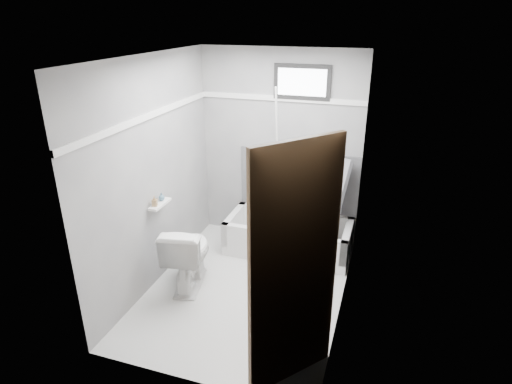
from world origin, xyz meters
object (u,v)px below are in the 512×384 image
at_px(office_chair, 310,204).
at_px(soap_bottle_a, 155,201).
at_px(soap_bottle_b, 162,197).
at_px(toilet, 188,254).
at_px(door, 321,301).
at_px(bathtub, 288,236).

bearing_deg(office_chair, soap_bottle_a, -114.23).
bearing_deg(soap_bottle_b, toilet, -17.12).
xyz_separation_m(office_chair, door, (0.51, -2.24, 0.33)).
height_order(soap_bottle_a, soap_bottle_b, soap_bottle_a).
bearing_deg(office_chair, toilet, -108.08).
distance_m(door, soap_bottle_a, 2.24).
bearing_deg(office_chair, bathtub, -144.13).
height_order(bathtub, soap_bottle_a, soap_bottle_a).
xyz_separation_m(door, soap_bottle_a, (-1.92, 1.16, -0.03)).
xyz_separation_m(office_chair, toilet, (-1.09, -1.05, -0.30)).
height_order(door, soap_bottle_a, door).
bearing_deg(toilet, door, 131.88).
height_order(office_chair, toilet, office_chair).
bearing_deg(soap_bottle_a, office_chair, 37.54).
distance_m(office_chair, door, 2.32).
distance_m(toilet, door, 2.10).
relative_size(door, soap_bottle_a, 17.54).
height_order(toilet, soap_bottle_b, soap_bottle_b).
xyz_separation_m(toilet, soap_bottle_b, (-0.32, 0.10, 0.59)).
xyz_separation_m(office_chair, soap_bottle_a, (-1.41, -1.09, 0.30)).
xyz_separation_m(office_chair, soap_bottle_b, (-1.41, -0.95, 0.29)).
relative_size(toilet, soap_bottle_b, 8.97).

